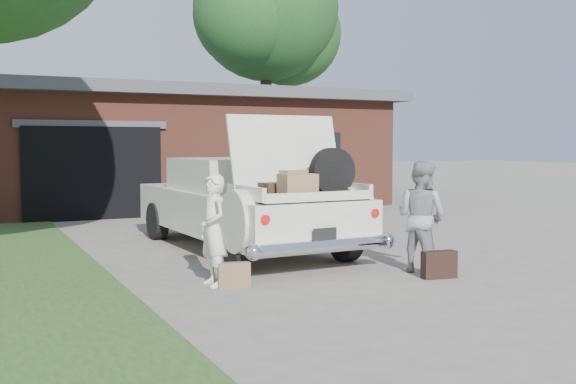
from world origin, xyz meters
name	(u,v)px	position (x,y,z in m)	size (l,w,h in m)	color
ground	(307,273)	(0.00, 0.00, 0.00)	(90.00, 90.00, 0.00)	gray
house	(158,148)	(0.98, 11.47, 1.67)	(12.80, 7.80, 3.30)	brown
tree_right	(268,16)	(6.37, 15.40, 6.60)	(6.32, 5.50, 9.65)	#38281E
sedan	(243,203)	(-0.01, 2.32, 0.80)	(2.32, 5.53, 2.23)	silver
woman_left	(213,230)	(-1.46, -0.22, 0.71)	(0.52, 0.34, 1.43)	white
woman_right	(421,217)	(1.49, -0.62, 0.79)	(0.76, 0.60, 1.57)	gray
suitcase_left	(234,275)	(-1.26, -0.42, 0.16)	(0.41, 0.13, 0.32)	olive
suitcase_right	(439,265)	(1.43, -1.10, 0.19)	(0.48, 0.15, 0.37)	black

